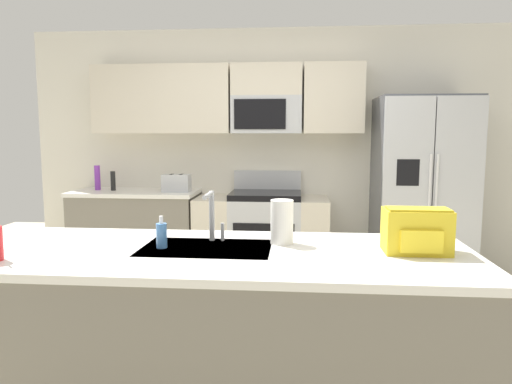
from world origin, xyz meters
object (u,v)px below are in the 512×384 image
Objects in this scene: range_oven at (262,236)px; refrigerator at (422,192)px; sink_faucet at (212,212)px; paper_towel_roll at (282,222)px; bottle_purple at (97,178)px; soap_dispenser at (162,235)px; toaster at (176,183)px; pepper_mill at (113,181)px; backpack at (417,230)px.

refrigerator is at bearing -2.61° from range_oven.
sink_faucet is 0.39m from paper_towel_roll.
bottle_purple reaches higher than soap_dispenser.
pepper_mill is at bearing 175.89° from toaster.
toaster is 1.38× the size of pepper_mill.
sink_faucet is (1.47, -2.24, 0.07)m from pepper_mill.
toaster is (-0.88, -0.05, 0.55)m from range_oven.
range_oven is 2.64m from backpack.
bottle_purple is 0.92× the size of sink_faucet.
paper_towel_roll is at bearing 13.65° from soap_dispenser.
sink_faucet reaches higher than toaster.
pepper_mill is 0.19m from bottle_purple.
range_oven is 6.68× the size of pepper_mill.
backpack is (0.68, -0.14, -0.00)m from paper_towel_roll.
bottle_purple is at bearing 178.23° from refrigerator.
sink_faucet is at bearing -70.54° from toaster.
bottle_purple is 1.09× the size of paper_towel_roll.
toaster is 0.89m from bottle_purple.
refrigerator is at bearing 59.26° from paper_towel_roll.
sink_faucet is (0.77, -2.19, 0.08)m from toaster.
pepper_mill is (-0.70, 0.05, 0.01)m from toaster.
refrigerator is 9.09× the size of pepper_mill.
range_oven is at bearing 3.40° from toaster.
sink_faucet reaches higher than backpack.
soap_dispenser is (-0.24, -0.17, -0.10)m from sink_faucet.
refrigerator reaches higher than pepper_mill.
backpack reaches higher than pepper_mill.
toaster is 1.17× the size of paper_towel_roll.
bottle_purple reaches higher than pepper_mill.
pepper_mill is 0.64× the size of backpack.
sink_faucet is (1.65, -2.28, 0.04)m from bottle_purple.
backpack is at bearing -68.15° from range_oven.
toaster is at bearing -5.44° from bottle_purple.
range_oven is at bearing -1.02° from bottle_purple.
soap_dispenser is at bearing -179.34° from backpack.
bottle_purple reaches higher than range_oven.
range_oven is 5.67× the size of paper_towel_roll.
pepper_mill is at bearing 117.10° from soap_dispenser.
range_oven is 5.22× the size of bottle_purple.
soap_dispenser is at bearing -59.88° from bottle_purple.
pepper_mill is 2.92m from paper_towel_roll.
pepper_mill is at bearing -179.91° from range_oven.
bottle_purple is at bearing 169.61° from pepper_mill.
refrigerator reaches higher than sink_faucet.
backpack is (-0.62, -2.32, 0.09)m from refrigerator.
paper_towel_roll is at bearing -2.08° from sink_faucet.
sink_faucet is 1.66× the size of soap_dispenser.
paper_towel_roll is 0.75× the size of backpack.
backpack is (1.31, 0.02, 0.05)m from soap_dispenser.
sink_faucet is (-0.11, -2.25, 0.62)m from range_oven.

